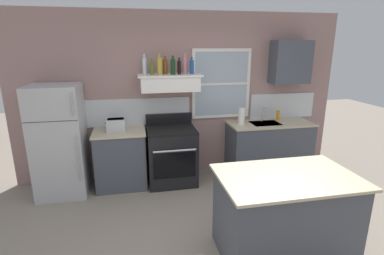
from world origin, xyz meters
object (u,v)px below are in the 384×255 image
(bottle_olive_oil_square, at_px, (152,68))
(paper_towel_roll, at_px, (242,116))
(bottle_dark_green_wine, at_px, (173,67))
(dish_soap_bottle, at_px, (278,116))
(refrigerator, at_px, (60,141))
(bottle_champagne_gold_foil, at_px, (160,66))
(stove_range, at_px, (172,155))
(bottle_clear_tall, at_px, (145,66))
(bottle_rose_pink, at_px, (185,65))
(bottle_amber_wine, at_px, (165,67))
(toaster, at_px, (116,125))
(bottle_balsamic_dark, at_px, (179,67))
(bottle_blue_liqueur, at_px, (192,67))
(kitchen_island, at_px, (284,215))

(bottle_olive_oil_square, distance_m, paper_towel_roll, 1.65)
(bottle_dark_green_wine, relative_size, dish_soap_bottle, 1.56)
(refrigerator, bearing_deg, bottle_champagne_gold_foil, 3.05)
(stove_range, distance_m, bottle_clear_tall, 1.46)
(bottle_clear_tall, distance_m, bottle_rose_pink, 0.62)
(stove_range, relative_size, bottle_clear_tall, 3.56)
(stove_range, bearing_deg, paper_towel_roll, 1.82)
(refrigerator, bearing_deg, bottle_amber_wine, 4.70)
(toaster, distance_m, paper_towel_roll, 2.02)
(bottle_champagne_gold_foil, bearing_deg, bottle_balsamic_dark, 1.87)
(bottle_clear_tall, height_order, bottle_balsamic_dark, bottle_clear_tall)
(bottle_champagne_gold_foil, bearing_deg, toaster, -178.99)
(bottle_olive_oil_square, height_order, bottle_champagne_gold_foil, bottle_champagne_gold_foil)
(bottle_champagne_gold_foil, xyz_separation_m, bottle_balsamic_dark, (0.30, 0.01, -0.03))
(toaster, relative_size, bottle_balsamic_dark, 1.19)
(bottle_balsamic_dark, xyz_separation_m, dish_soap_bottle, (1.73, 0.07, -0.85))
(stove_range, xyz_separation_m, bottle_olive_oil_square, (-0.26, 0.06, 1.38))
(toaster, height_order, paper_towel_roll, paper_towel_roll)
(bottle_champagne_gold_foil, xyz_separation_m, bottle_blue_liqueur, (0.50, 0.03, -0.02))
(kitchen_island, bearing_deg, dish_soap_bottle, 65.41)
(toaster, bearing_deg, bottle_dark_green_wine, 0.12)
(dish_soap_bottle, bearing_deg, bottle_rose_pink, 179.70)
(bottle_dark_green_wine, xyz_separation_m, bottle_blue_liqueur, (0.30, 0.04, -0.01))
(refrigerator, xyz_separation_m, bottle_blue_liqueur, (2.00, 0.11, 1.03))
(refrigerator, bearing_deg, bottle_rose_pink, 5.06)
(dish_soap_bottle, bearing_deg, bottle_clear_tall, 179.75)
(paper_towel_roll, bearing_deg, bottle_blue_liqueur, 176.59)
(bottle_dark_green_wine, bearing_deg, bottle_champagne_gold_foil, 177.04)
(toaster, relative_size, bottle_blue_liqueur, 1.16)
(bottle_olive_oil_square, distance_m, kitchen_island, 2.72)
(bottle_clear_tall, height_order, bottle_champagne_gold_foil, bottle_champagne_gold_foil)
(dish_soap_bottle, relative_size, kitchen_island, 0.13)
(bottle_champagne_gold_foil, height_order, bottle_balsamic_dark, bottle_champagne_gold_foil)
(paper_towel_roll, bearing_deg, bottle_olive_oil_square, 179.16)
(stove_range, relative_size, bottle_balsamic_dark, 4.38)
(bottle_dark_green_wine, height_order, bottle_blue_liqueur, bottle_dark_green_wine)
(bottle_olive_oil_square, bearing_deg, dish_soap_bottle, 2.11)
(bottle_rose_pink, bearing_deg, kitchen_island, -72.24)
(refrigerator, xyz_separation_m, bottle_champagne_gold_foil, (1.50, 0.08, 1.05))
(toaster, height_order, bottle_clear_tall, bottle_clear_tall)
(bottle_blue_liqueur, bearing_deg, bottle_champagne_gold_foil, -176.59)
(bottle_dark_green_wine, distance_m, paper_towel_roll, 1.39)
(refrigerator, height_order, bottle_champagne_gold_foil, bottle_champagne_gold_foil)
(bottle_dark_green_wine, bearing_deg, bottle_olive_oil_square, 177.90)
(toaster, height_order, bottle_balsamic_dark, bottle_balsamic_dark)
(stove_range, bearing_deg, bottle_champagne_gold_foil, 158.78)
(bottle_clear_tall, distance_m, bottle_blue_liqueur, 0.72)
(bottle_blue_liqueur, bearing_deg, bottle_olive_oil_square, -177.36)
(refrigerator, xyz_separation_m, stove_range, (1.65, 0.02, -0.36))
(refrigerator, bearing_deg, paper_towel_roll, 1.22)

